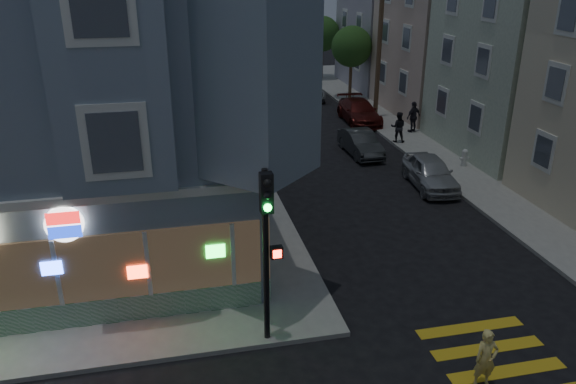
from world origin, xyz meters
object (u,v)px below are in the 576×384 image
object	(u,v)px
parked_car_d	(309,91)
street_tree_near	(352,47)
pedestrian_b	(413,117)
parked_car_b	(361,143)
traffic_signal	(267,230)
fire_hydrant	(464,157)
street_tree_far	(322,34)
pedestrian_a	(398,127)
parked_car_c	(359,112)
utility_pole	(379,46)
running_child	(486,359)
parked_car_a	(430,172)

from	to	relation	value
parked_car_d	street_tree_near	bearing A→B (deg)	-6.60
pedestrian_b	parked_car_b	xyz separation A→B (m)	(-4.40, -3.02, -0.43)
street_tree_near	traffic_signal	xyz separation A→B (m)	(-11.50, -27.83, -0.43)
parked_car_d	fire_hydrant	distance (m)	17.13
street_tree_far	traffic_signal	size ratio (longest dim) A/B	1.07
pedestrian_a	fire_hydrant	xyz separation A→B (m)	(1.70, -4.57, -0.41)
parked_car_c	parked_car_b	bearing A→B (deg)	-106.18
street_tree_far	traffic_signal	distance (m)	37.63
parked_car_b	pedestrian_b	bearing A→B (deg)	33.07
utility_pole	street_tree_near	world-z (taller)	utility_pole
utility_pole	pedestrian_b	bearing A→B (deg)	-75.01
utility_pole	running_child	xyz separation A→B (m)	(-6.41, -24.56, -4.00)
pedestrian_b	parked_car_c	size ratio (longest dim) A/B	0.37
pedestrian_a	parked_car_c	xyz separation A→B (m)	(-0.60, 4.98, -0.30)
running_child	pedestrian_b	distance (m)	22.10
street_tree_far	pedestrian_a	bearing A→B (deg)	-92.65
street_tree_near	street_tree_far	world-z (taller)	same
street_tree_far	running_child	size ratio (longest dim) A/B	3.32
street_tree_far	fire_hydrant	size ratio (longest dim) A/B	6.03
pedestrian_a	pedestrian_b	distance (m)	2.41
traffic_signal	street_tree_far	bearing A→B (deg)	69.82
parked_car_c	parked_car_d	xyz separation A→B (m)	(-1.49, 7.16, -0.12)
parked_car_d	traffic_signal	xyz separation A→B (m)	(-8.51, -28.52, 2.90)
pedestrian_b	traffic_signal	world-z (taller)	traffic_signal
traffic_signal	utility_pole	bearing A→B (deg)	60.25
parked_car_d	running_child	bearing A→B (deg)	-90.17
parked_car_a	parked_car_c	xyz separation A→B (m)	(0.51, 11.49, -0.00)
street_tree_near	pedestrian_a	bearing A→B (deg)	-94.50
utility_pole	running_child	world-z (taller)	utility_pole
street_tree_far	parked_car_c	bearing A→B (deg)	-95.92
parked_car_d	fire_hydrant	xyz separation A→B (m)	(3.79, -16.71, 0.01)
parked_car_a	parked_car_d	world-z (taller)	parked_car_a
utility_pole	traffic_signal	size ratio (longest dim) A/B	1.82
parked_car_d	traffic_signal	world-z (taller)	traffic_signal
traffic_signal	pedestrian_b	bearing A→B (deg)	53.41
parked_car_b	street_tree_far	bearing A→B (deg)	78.73
pedestrian_a	parked_car_b	xyz separation A→B (m)	(-2.70, -1.31, -0.37)
utility_pole	parked_car_d	bearing A→B (deg)	112.64
running_child	parked_car_b	xyz separation A→B (m)	(3.01, 17.80, -0.14)
street_tree_far	pedestrian_a	xyz separation A→B (m)	(-0.90, -19.45, -2.91)
utility_pole	parked_car_c	bearing A→B (deg)	-160.21
traffic_signal	fire_hydrant	world-z (taller)	traffic_signal
running_child	parked_car_d	distance (m)	31.46
utility_pole	parked_car_b	size ratio (longest dim) A/B	2.26
street_tree_far	parked_car_b	distance (m)	21.32
utility_pole	street_tree_far	size ratio (longest dim) A/B	1.70
parked_car_a	fire_hydrant	size ratio (longest dim) A/B	4.84
pedestrian_b	parked_car_b	size ratio (longest dim) A/B	0.47
street_tree_near	pedestrian_b	world-z (taller)	street_tree_near
pedestrian_a	parked_car_b	distance (m)	3.02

